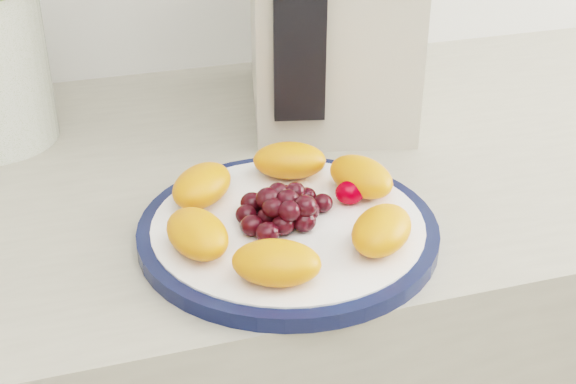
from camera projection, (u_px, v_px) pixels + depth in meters
name	position (u px, v px, depth m)	size (l,w,h in m)	color
plate_rim	(288.00, 231.00, 0.76)	(0.28, 0.28, 0.01)	#0E1536
plate_face	(288.00, 230.00, 0.76)	(0.26, 0.26, 0.02)	white
appliance_panel	(300.00, 11.00, 0.83)	(0.06, 0.02, 0.24)	black
fruit_plate	(287.00, 205.00, 0.75)	(0.25, 0.25, 0.04)	orange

